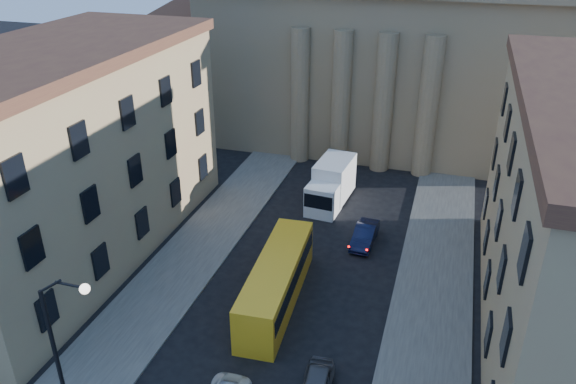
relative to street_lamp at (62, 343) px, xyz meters
name	(u,v)px	position (x,y,z in m)	size (l,w,h in m)	color
sidewalk_left	(156,299)	(-1.53, 10.00, -5.21)	(5.00, 60.00, 0.15)	#4F4C48
sidewalk_right	(425,353)	(15.47, 10.00, -5.21)	(5.00, 60.00, 0.15)	#4F4C48
church	(386,20)	(6.97, 47.47, 6.59)	(68.02, 28.76, 36.60)	#81704F
building_left	(63,155)	(-10.03, 14.00, 2.14)	(11.60, 26.60, 14.70)	tan
street_lamp	(62,343)	(0.00, 0.00, 0.00)	(2.62, 0.44, 8.83)	black
car_right_distant	(365,235)	(10.07, 20.78, -4.58)	(1.49, 4.28, 1.41)	#0E1433
city_bus	(277,280)	(5.97, 12.12, -3.66)	(3.09, 10.85, 3.02)	yellow
box_truck	(331,185)	(6.12, 26.47, -3.59)	(3.09, 6.70, 3.57)	white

